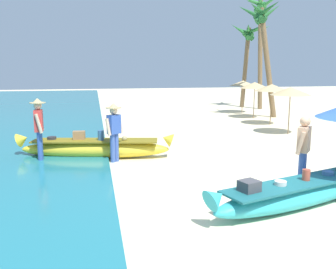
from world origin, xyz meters
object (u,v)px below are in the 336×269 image
at_px(palm_tree_tall_inland, 248,40).
at_px(boat_cyan_foreground, 299,193).
at_px(person_vendor_hatted, 114,128).
at_px(person_vendor_assistant, 39,126).
at_px(palm_tree_leaning_seaward, 261,19).
at_px(palm_tree_mid_cluster, 263,28).
at_px(person_tourist_customer, 303,150).
at_px(boat_yellow_midground, 95,148).

bearing_deg(palm_tree_tall_inland, boat_cyan_foreground, -109.70).
height_order(person_vendor_hatted, person_vendor_assistant, person_vendor_assistant).
bearing_deg(palm_tree_leaning_seaward, palm_tree_tall_inland, 98.96).
bearing_deg(palm_tree_tall_inland, person_vendor_hatted, -125.88).
distance_m(person_vendor_assistant, palm_tree_tall_inland, 17.83).
height_order(person_vendor_assistant, palm_tree_mid_cluster, palm_tree_mid_cluster).
bearing_deg(palm_tree_leaning_seaward, palm_tree_mid_cluster, -113.05).
bearing_deg(person_vendor_assistant, person_tourist_customer, -32.29).
relative_size(palm_tree_tall_inland, palm_tree_mid_cluster, 0.92).
distance_m(person_tourist_customer, palm_tree_tall_inland, 18.08).
height_order(boat_yellow_midground, palm_tree_leaning_seaward, palm_tree_leaning_seaward).
relative_size(person_vendor_assistant, palm_tree_tall_inland, 0.33).
relative_size(person_tourist_customer, palm_tree_leaning_seaward, 0.24).
bearing_deg(boat_cyan_foreground, palm_tree_leaning_seaward, 68.18).
bearing_deg(person_tourist_customer, boat_yellow_midground, 137.44).
bearing_deg(palm_tree_tall_inland, person_tourist_customer, -108.99).
bearing_deg(palm_tree_mid_cluster, palm_tree_leaning_seaward, 66.95).
height_order(boat_yellow_midground, person_tourist_customer, person_tourist_customer).
relative_size(palm_tree_tall_inland, palm_tree_leaning_seaward, 0.79).
relative_size(boat_cyan_foreground, boat_yellow_midground, 0.92).
relative_size(boat_yellow_midground, person_vendor_hatted, 2.78).
bearing_deg(boat_cyan_foreground, person_tourist_customer, 56.53).
distance_m(person_vendor_hatted, palm_tree_mid_cluster, 12.09).
xyz_separation_m(palm_tree_tall_inland, palm_tree_mid_cluster, (-1.44, -5.21, 0.23)).
xyz_separation_m(boat_cyan_foreground, person_tourist_customer, (0.51, 0.77, 0.67)).
xyz_separation_m(person_vendor_hatted, palm_tree_leaning_seaward, (9.83, 11.97, 4.67)).
distance_m(boat_cyan_foreground, person_tourist_customer, 1.14).
distance_m(person_tourist_customer, palm_tree_leaning_seaward, 17.21).
bearing_deg(person_tourist_customer, palm_tree_tall_inland, 71.01).
height_order(boat_cyan_foreground, palm_tree_tall_inland, palm_tree_tall_inland).
relative_size(person_tourist_customer, person_vendor_assistant, 0.91).
xyz_separation_m(boat_yellow_midground, person_vendor_hatted, (0.55, -0.58, 0.68)).
relative_size(person_vendor_hatted, person_tourist_customer, 1.01).
height_order(boat_cyan_foreground, palm_tree_mid_cluster, palm_tree_mid_cluster).
relative_size(boat_yellow_midground, person_tourist_customer, 2.81).
relative_size(person_vendor_hatted, palm_tree_tall_inland, 0.30).
bearing_deg(person_vendor_hatted, boat_cyan_foreground, -51.72).
bearing_deg(palm_tree_mid_cluster, person_vendor_assistant, -142.75).
distance_m(palm_tree_tall_inland, palm_tree_mid_cluster, 5.42).
bearing_deg(person_vendor_hatted, person_vendor_assistant, 172.18).
xyz_separation_m(boat_yellow_midground, person_vendor_assistant, (-1.53, -0.29, 0.77)).
xyz_separation_m(boat_yellow_midground, palm_tree_tall_inland, (10.17, 12.72, 4.16)).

